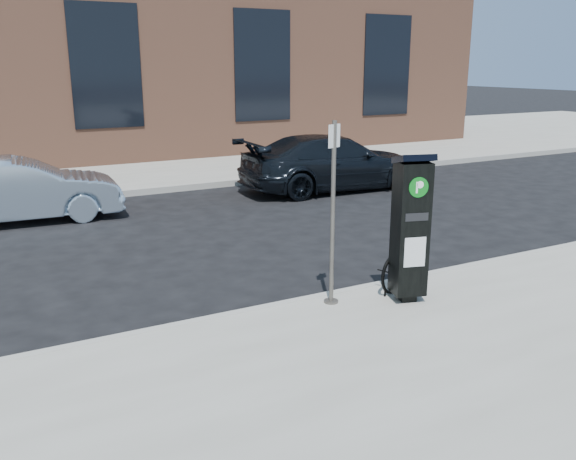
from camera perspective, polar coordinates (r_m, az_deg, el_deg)
ground at (r=8.14m, az=3.13°, el=-6.99°), size 120.00×120.00×0.00m
sidewalk_far at (r=21.01m, az=-17.22°, el=6.42°), size 60.00×12.00×0.15m
curb_near at (r=8.09m, az=3.22°, el=-6.55°), size 60.00×0.12×0.16m
curb_far at (r=15.26m, az=-12.71°, el=3.58°), size 60.00×0.12×0.16m
building at (r=23.76m, az=-19.54°, el=17.07°), size 28.00×10.05×8.25m
parking_kiosk at (r=7.73m, az=11.38°, el=0.32°), size 0.53×0.49×1.90m
sign_pole at (r=7.47m, az=4.21°, el=1.36°), size 0.20×0.18×2.29m
bike_rack at (r=8.14m, az=9.81°, el=-4.06°), size 0.53×0.23×0.55m
car_silver at (r=13.28m, az=-23.82°, el=3.41°), size 3.98×1.63×1.28m
car_dark at (r=15.37m, az=4.19°, el=6.33°), size 4.82×2.11×1.38m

